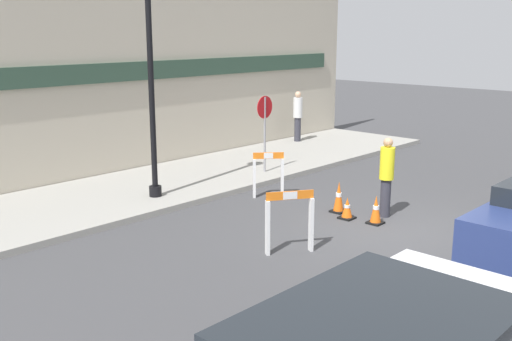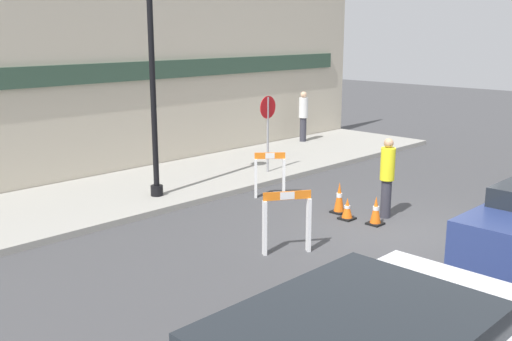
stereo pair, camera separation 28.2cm
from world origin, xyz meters
TOP-DOWN VIEW (x-y plane):
  - ground_plane at (0.00, 0.00)m, footprint 60.00×60.00m
  - sidewalk_slab at (0.00, 6.33)m, footprint 18.00×3.65m
  - storefront_facade at (0.00, 8.22)m, footprint 18.00×0.22m
  - streetlamp_post at (-1.83, 5.41)m, footprint 0.44×0.44m
  - stop_sign at (1.71, 5.22)m, footprint 0.60×0.06m
  - barricade_0 at (0.25, 3.78)m, footprint 0.62×0.58m
  - barricade_1 at (-2.21, 1.07)m, footprint 0.80×0.58m
  - traffic_cone_0 at (0.14, 1.45)m, footprint 0.30×0.30m
  - traffic_cone_1 at (0.39, 1.85)m, footprint 0.30×0.30m
  - traffic_cone_2 at (0.26, 0.83)m, footprint 0.30×0.30m
  - person_worker at (0.81, 0.95)m, footprint 0.43×0.43m
  - person_pedestrian at (5.88, 7.48)m, footprint 0.32×0.32m

SIDE VIEW (x-z plane):
  - ground_plane at x=0.00m, z-range 0.00..0.00m
  - sidewalk_slab at x=0.00m, z-range 0.00..0.14m
  - traffic_cone_0 at x=0.14m, z-range -0.01..0.45m
  - traffic_cone_2 at x=0.26m, z-range -0.01..0.59m
  - traffic_cone_1 at x=0.39m, z-range -0.01..0.68m
  - barricade_0 at x=0.25m, z-range 0.03..1.11m
  - barricade_1 at x=-2.21m, z-range 0.04..1.18m
  - person_worker at x=0.81m, z-range 0.08..1.78m
  - person_pedestrian at x=5.88m, z-range 0.21..1.93m
  - stop_sign at x=1.71m, z-range 0.49..2.54m
  - storefront_facade at x=0.00m, z-range 0.00..5.50m
  - streetlamp_post at x=-1.83m, z-range 0.93..6.68m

